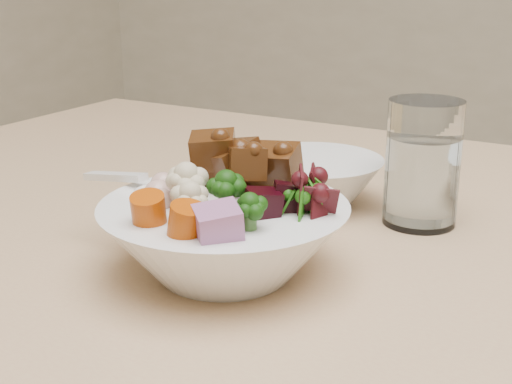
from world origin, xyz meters
TOP-DOWN VIEW (x-y plane):
  - food_bowl at (-0.44, 0.12)m, footprint 0.20×0.20m
  - soup_spoon at (-0.52, 0.13)m, footprint 0.11×0.05m
  - water_glass at (-0.32, 0.30)m, footprint 0.07×0.07m
  - side_bowl at (-0.43, 0.32)m, footprint 0.14×0.14m

SIDE VIEW (x-z plane):
  - side_bowl at x=-0.43m, z-range 0.77..0.82m
  - food_bowl at x=-0.44m, z-range 0.75..0.86m
  - water_glass at x=-0.32m, z-range 0.77..0.89m
  - soup_spoon at x=-0.52m, z-range 0.82..0.84m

